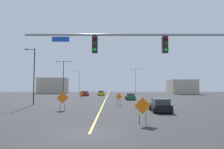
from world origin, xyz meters
TOP-DOWN VIEW (x-y plane):
  - ground at (0.00, 0.00)m, footprint 163.79×163.79m
  - road_centre_stripe at (0.00, 45.50)m, footprint 0.16×90.99m
  - traffic_signal_assembly at (4.64, -0.01)m, footprint 13.47×0.44m
  - street_lamp_mid_right at (-10.97, 36.76)m, footprint 4.03×0.24m
  - street_lamp_far_right at (-10.83, 58.97)m, footprint 1.52×0.24m
  - street_lamp_mid_left at (-10.88, 17.90)m, footprint 1.62×0.24m
  - street_lamp_far_left at (10.18, 59.40)m, footprint 3.69×0.24m
  - construction_sign_median_far at (-5.45, 31.00)m, footprint 1.10×0.07m
  - construction_sign_right_lane at (2.46, 17.70)m, footprint 1.06×0.31m
  - construction_sign_left_shoulder at (-4.68, 11.69)m, footprint 1.41×0.18m
  - construction_sign_left_lane at (3.79, 3.03)m, footprint 1.33×0.18m
  - car_yellow_far at (-1.95, 47.02)m, footprint 1.94×4.15m
  - car_green_passing at (5.28, 29.05)m, footprint 1.99×4.09m
  - car_red_mid at (-6.51, 44.30)m, footprint 2.18×4.25m
  - car_black_approaching at (6.94, 10.11)m, footprint 2.19×3.94m
  - roadside_building_east at (26.48, 56.91)m, footprint 8.82×8.20m
  - roadside_building_west at (-21.52, 62.63)m, footprint 10.48×7.08m

SIDE VIEW (x-z plane):
  - ground at x=0.00m, z-range 0.00..0.00m
  - road_centre_stripe at x=0.00m, z-range 0.00..0.01m
  - car_green_passing at x=5.28m, z-range -0.03..1.32m
  - car_red_mid at x=-6.51m, z-range -0.04..1.35m
  - car_yellow_far at x=-1.95m, z-range -0.06..1.39m
  - car_black_approaching at x=6.94m, z-range -0.04..1.46m
  - construction_sign_median_far at x=-5.45m, z-range 0.24..2.07m
  - construction_sign_right_lane at x=2.46m, z-range 0.26..2.11m
  - construction_sign_left_lane at x=3.79m, z-range 0.28..2.38m
  - construction_sign_left_shoulder at x=-4.68m, z-range 0.30..2.50m
  - roadside_building_east at x=26.48m, z-range 0.00..5.06m
  - roadside_building_west at x=-21.52m, z-range 0.00..5.99m
  - street_lamp_far_right at x=-10.83m, z-range 0.38..8.63m
  - street_lamp_mid_left at x=-10.88m, z-range 0.40..9.24m
  - traffic_signal_assembly at x=4.64m, z-range 1.72..8.43m
  - street_lamp_far_left at x=10.18m, z-range 0.79..10.15m
  - street_lamp_mid_right at x=-10.97m, z-range 0.81..10.13m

